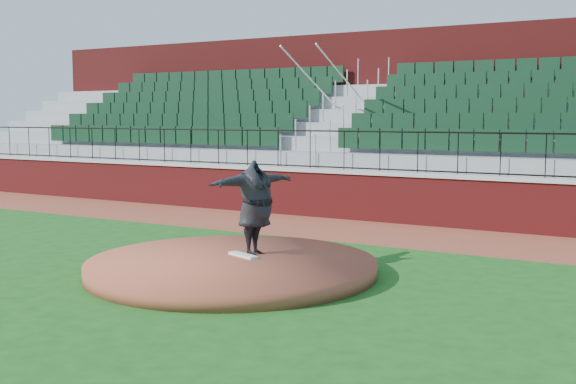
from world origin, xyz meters
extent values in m
plane|color=#164E16|center=(0.00, 0.00, 0.00)|extent=(90.00, 90.00, 0.00)
cube|color=brown|center=(0.00, 5.40, 0.01)|extent=(34.00, 3.20, 0.01)
cube|color=maroon|center=(0.00, 7.00, 0.60)|extent=(34.00, 0.35, 1.20)
cube|color=#B7B7B7|center=(0.00, 7.00, 1.25)|extent=(34.00, 0.45, 0.10)
cube|color=maroon|center=(0.00, 12.52, 2.75)|extent=(34.00, 0.50, 5.50)
cylinder|color=brown|center=(-0.31, 0.12, 0.12)|extent=(4.96, 4.96, 0.25)
cube|color=white|center=(-0.29, 0.43, 0.27)|extent=(0.68, 0.39, 0.04)
imported|color=black|center=(-0.20, 0.70, 1.09)|extent=(0.91, 2.12, 1.67)
camera|label=1|loc=(6.53, -9.72, 2.69)|focal=44.26mm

